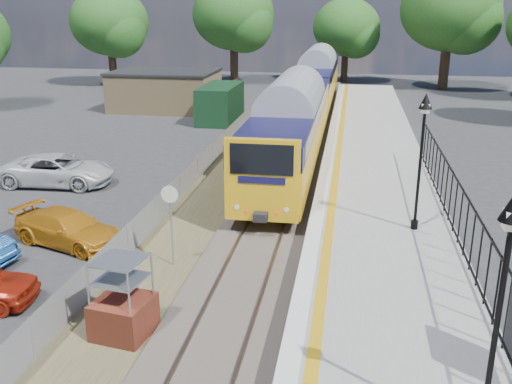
% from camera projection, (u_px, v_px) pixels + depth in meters
% --- Properties ---
extents(ground, '(120.00, 120.00, 0.00)m').
position_uv_depth(ground, '(224.00, 332.00, 14.89)').
color(ground, '#2D2D30').
rests_on(ground, ground).
extents(track_bed, '(5.90, 80.00, 0.29)m').
position_uv_depth(track_bed, '(263.00, 206.00, 24.00)').
color(track_bed, '#473F38').
rests_on(track_bed, ground).
extents(platform, '(5.00, 70.00, 0.90)m').
position_uv_depth(platform, '(378.00, 218.00, 21.58)').
color(platform, gray).
rests_on(platform, ground).
extents(platform_edge, '(0.90, 70.00, 0.01)m').
position_uv_depth(platform_edge, '(324.00, 204.00, 21.76)').
color(platform_edge, silver).
rests_on(platform_edge, platform).
extents(victorian_lamp_south, '(0.44, 0.44, 4.60)m').
position_uv_depth(victorian_lamp_south, '(506.00, 263.00, 8.93)').
color(victorian_lamp_south, black).
rests_on(victorian_lamp_south, platform).
extents(victorian_lamp_north, '(0.44, 0.44, 4.60)m').
position_uv_depth(victorian_lamp_north, '(423.00, 131.00, 18.33)').
color(victorian_lamp_north, black).
rests_on(victorian_lamp_north, platform).
extents(palisade_fence, '(0.12, 26.00, 2.00)m').
position_uv_depth(palisade_fence, '(478.00, 251.00, 15.38)').
color(palisade_fence, black).
rests_on(palisade_fence, platform).
extents(wire_fence, '(0.06, 52.00, 1.20)m').
position_uv_depth(wire_fence, '(192.00, 175.00, 26.60)').
color(wire_fence, '#999EA3').
rests_on(wire_fence, ground).
extents(outbuilding, '(10.80, 10.10, 3.12)m').
position_uv_depth(outbuilding, '(175.00, 92.00, 45.36)').
color(outbuilding, tan).
rests_on(outbuilding, ground).
extents(tree_line, '(56.80, 43.80, 11.88)m').
position_uv_depth(tree_line, '(338.00, 23.00, 51.95)').
color(tree_line, '#332319').
rests_on(tree_line, ground).
extents(train, '(2.82, 40.83, 3.51)m').
position_uv_depth(train, '(308.00, 94.00, 39.17)').
color(train, gold).
rests_on(train, ground).
extents(brick_plinth, '(1.55, 1.55, 2.19)m').
position_uv_depth(brick_plinth, '(122.00, 299.00, 14.43)').
color(brick_plinth, brown).
rests_on(brick_plinth, ground).
extents(speed_sign, '(0.56, 0.11, 2.79)m').
position_uv_depth(speed_sign, '(171.00, 212.00, 18.03)').
color(speed_sign, '#999EA3').
rests_on(speed_sign, ground).
extents(car_yellow, '(4.58, 2.99, 1.23)m').
position_uv_depth(car_yellow, '(68.00, 228.00, 20.18)').
color(car_yellow, '#C47C17').
rests_on(car_yellow, ground).
extents(car_white, '(5.34, 2.64, 1.46)m').
position_uv_depth(car_white, '(58.00, 170.00, 26.89)').
color(car_white, silver).
rests_on(car_white, ground).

